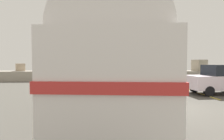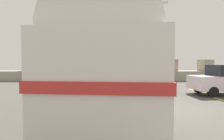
{
  "view_description": "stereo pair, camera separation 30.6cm",
  "coord_description": "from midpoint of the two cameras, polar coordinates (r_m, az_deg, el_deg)",
  "views": [
    {
      "loc": [
        -2.67,
        -7.98,
        2.03
      ],
      "look_at": [
        -2.39,
        -0.96,
        1.73
      ],
      "focal_mm": 28.82,
      "sensor_mm": 36.0,
      "label": 1
    },
    {
      "loc": [
        -2.36,
        -7.98,
        2.03
      ],
      "look_at": [
        -2.39,
        -0.96,
        1.73
      ],
      "focal_mm": 28.82,
      "sensor_mm": 36.0,
      "label": 2
    }
  ],
  "objects": [
    {
      "name": "ground",
      "position": [
        8.61,
        17.59,
        -11.27
      ],
      "size": [
        32.0,
        26.0,
        0.02
      ],
      "color": "#43413A"
    },
    {
      "name": "lamp_post",
      "position": [
        15.98,
        15.0,
        9.61
      ],
      "size": [
        1.1,
        0.55,
        7.28
      ],
      "color": "#5B5B60",
      "rests_on": "ground"
    },
    {
      "name": "breakwater",
      "position": [
        19.99,
        7.82,
        -1.35
      ],
      "size": [
        31.36,
        2.13,
        2.46
      ],
      "color": "gray",
      "rests_on": "ground"
    },
    {
      "name": "vintage_coach",
      "position": [
        6.97,
        2.77,
        2.59
      ],
      "size": [
        3.28,
        8.79,
        3.7
      ],
      "rotation": [
        0.0,
        0.0,
        -0.1
      ],
      "color": "black",
      "rests_on": "ground"
    }
  ]
}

